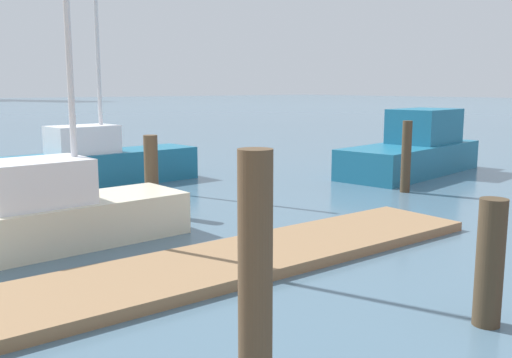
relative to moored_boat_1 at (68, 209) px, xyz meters
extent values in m
cube|color=#93704C|center=(1.63, -3.04, -0.60)|extent=(10.49, 2.00, 0.18)
cylinder|color=#473826|center=(2.86, -6.93, 0.13)|extent=(0.34, 0.34, 1.63)
cylinder|color=brown|center=(-0.98, -7.12, 0.57)|extent=(0.28, 0.28, 2.52)
cylinder|color=brown|center=(2.45, 1.32, 0.25)|extent=(0.33, 0.33, 1.88)
cylinder|color=#473826|center=(9.52, -0.54, 0.33)|extent=(0.27, 0.27, 2.04)
cube|color=beige|center=(0.18, 0.01, -0.27)|extent=(4.21, 1.86, 0.84)
cube|color=white|center=(-0.54, -0.03, 0.57)|extent=(1.84, 1.40, 0.83)
cube|color=#1E6B8C|center=(12.48, 1.51, -0.18)|extent=(6.54, 3.17, 1.01)
cube|color=#1E6B8C|center=(13.39, 1.66, 0.93)|extent=(2.80, 2.14, 1.20)
cube|color=#1E6B8C|center=(3.12, 5.81, -0.17)|extent=(6.12, 2.10, 1.03)
cube|color=white|center=(2.51, 5.75, 0.76)|extent=(1.98, 1.43, 0.82)
cylinder|color=silver|center=(3.12, 5.81, 3.74)|extent=(0.12, 0.12, 6.79)
camera|label=1|loc=(-3.58, -10.47, 2.29)|focal=39.48mm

